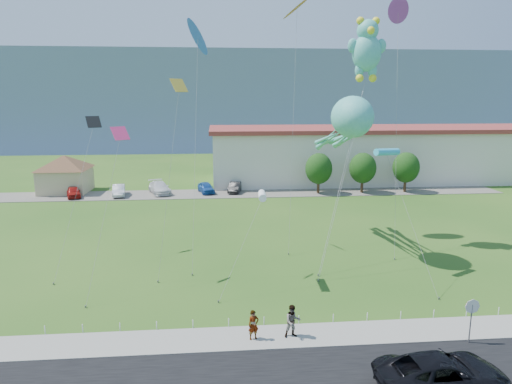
% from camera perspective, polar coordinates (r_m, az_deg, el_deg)
% --- Properties ---
extents(ground, '(160.00, 160.00, 0.00)m').
position_cam_1_polar(ground, '(28.21, 2.81, -14.95)').
color(ground, '#265016').
rests_on(ground, ground).
extents(sidewalk, '(80.00, 2.50, 0.10)m').
position_cam_1_polar(sidewalk, '(25.78, 3.68, -17.58)').
color(sidewalk, gray).
rests_on(sidewalk, ground).
extents(parking_strip, '(70.00, 6.00, 0.06)m').
position_cam_1_polar(parking_strip, '(61.38, -1.59, -0.15)').
color(parking_strip, '#59544C').
rests_on(parking_strip, ground).
extents(hill_ridge, '(160.00, 50.00, 25.00)m').
position_cam_1_polar(hill_ridge, '(145.00, -3.68, 11.64)').
color(hill_ridge, slate).
rests_on(hill_ridge, ground).
extents(pavilion, '(9.20, 9.20, 5.00)m').
position_cam_1_polar(pavilion, '(66.90, -22.78, 2.53)').
color(pavilion, tan).
rests_on(pavilion, ground).
extents(warehouse, '(61.00, 15.00, 8.20)m').
position_cam_1_polar(warehouse, '(75.50, 18.13, 4.66)').
color(warehouse, beige).
rests_on(warehouse, ground).
extents(stop_sign, '(0.80, 0.07, 2.50)m').
position_cam_1_polar(stop_sign, '(26.77, 25.37, -13.24)').
color(stop_sign, slate).
rests_on(stop_sign, ground).
extents(rope_fence, '(26.05, 0.05, 0.50)m').
position_cam_1_polar(rope_fence, '(26.95, 3.21, -15.71)').
color(rope_fence, white).
rests_on(rope_fence, ground).
extents(tree_near, '(3.60, 3.60, 5.47)m').
position_cam_1_polar(tree_near, '(61.20, 7.84, 2.90)').
color(tree_near, '#3F2B19').
rests_on(tree_near, ground).
extents(tree_mid, '(3.60, 3.60, 5.47)m').
position_cam_1_polar(tree_mid, '(62.80, 13.20, 2.93)').
color(tree_mid, '#3F2B19').
rests_on(tree_mid, ground).
extents(tree_far, '(3.60, 3.60, 5.47)m').
position_cam_1_polar(tree_far, '(64.91, 18.24, 2.93)').
color(tree_far, '#3F2B19').
rests_on(tree_far, ground).
extents(suv, '(5.93, 3.00, 1.61)m').
position_cam_1_polar(suv, '(22.86, 22.25, -20.29)').
color(suv, black).
rests_on(suv, road).
extents(pedestrian_left, '(0.67, 0.54, 1.60)m').
position_cam_1_polar(pedestrian_left, '(25.04, -0.32, -16.28)').
color(pedestrian_left, gray).
rests_on(pedestrian_left, sidewalk).
extents(pedestrian_right, '(0.94, 0.77, 1.79)m').
position_cam_1_polar(pedestrian_right, '(25.27, 4.61, -15.79)').
color(pedestrian_right, gray).
rests_on(pedestrian_right, sidewalk).
extents(parked_car_red, '(2.86, 4.35, 1.38)m').
position_cam_1_polar(parked_car_red, '(63.19, -21.85, 0.01)').
color(parked_car_red, '#A01713').
rests_on(parked_car_red, parking_strip).
extents(parked_car_silver, '(2.25, 4.56, 1.44)m').
position_cam_1_polar(parked_car_silver, '(62.17, -16.77, 0.21)').
color(parked_car_silver, silver).
rests_on(parked_car_silver, parking_strip).
extents(parked_car_white, '(3.88, 5.82, 1.57)m').
position_cam_1_polar(parked_car_white, '(62.31, -11.97, 0.54)').
color(parked_car_white, silver).
rests_on(parked_car_white, parking_strip).
extents(parked_car_blue, '(2.67, 4.44, 1.42)m').
position_cam_1_polar(parked_car_blue, '(61.78, -6.27, 0.56)').
color(parked_car_blue, '#1B4C99').
rests_on(parked_car_blue, parking_strip).
extents(parked_car_black, '(2.18, 4.32, 1.36)m').
position_cam_1_polar(parked_car_black, '(61.92, -2.66, 0.62)').
color(parked_car_black, black).
rests_on(parked_car_black, parking_strip).
extents(octopus_kite, '(5.02, 12.46, 12.80)m').
position_cam_1_polar(octopus_kite, '(37.24, 11.26, 8.05)').
color(octopus_kite, teal).
rests_on(octopus_kite, ground).
extents(teddy_bear_kite, '(7.07, 8.95, 19.12)m').
position_cam_1_polar(teddy_bear_kite, '(40.56, 13.70, 17.09)').
color(teddy_bear_kite, teal).
rests_on(teddy_bear_kite, ground).
extents(small_kite_purple, '(3.15, 8.68, 20.85)m').
position_cam_1_polar(small_kite_purple, '(44.65, 17.34, 20.18)').
color(small_kite_purple, purple).
rests_on(small_kite_purple, ground).
extents(small_kite_pink, '(2.37, 5.74, 10.71)m').
position_cam_1_polar(small_kite_pink, '(32.15, -17.02, 4.96)').
color(small_kite_pink, '#E53370').
rests_on(small_kite_pink, ground).
extents(small_kite_orange, '(2.47, 7.38, 21.12)m').
position_cam_1_polar(small_kite_orange, '(42.93, 5.14, 21.36)').
color(small_kite_orange, orange).
rests_on(small_kite_orange, ground).
extents(small_kite_black, '(2.17, 8.44, 11.15)m').
position_cam_1_polar(small_kite_black, '(38.88, -20.10, 6.30)').
color(small_kite_black, black).
rests_on(small_kite_black, ground).
extents(small_kite_yellow, '(2.44, 2.83, 13.91)m').
position_cam_1_polar(small_kite_yellow, '(32.34, -9.93, 10.15)').
color(small_kite_yellow, gold).
rests_on(small_kite_yellow, ground).
extents(small_kite_white, '(3.36, 4.19, 6.64)m').
position_cam_1_polar(small_kite_white, '(30.60, 0.74, -0.53)').
color(small_kite_white, white).
rests_on(small_kite_white, ground).
extents(small_kite_blue, '(1.80, 8.47, 18.19)m').
position_cam_1_polar(small_kite_blue, '(39.26, -7.31, 18.09)').
color(small_kite_blue, blue).
rests_on(small_kite_blue, ground).
extents(small_kite_cyan, '(2.19, 6.61, 9.29)m').
position_cam_1_polar(small_kite_cyan, '(33.86, 16.10, 4.70)').
color(small_kite_cyan, '#2FAFD5').
rests_on(small_kite_cyan, ground).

